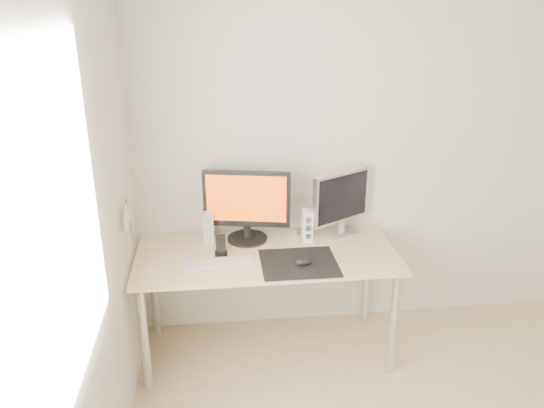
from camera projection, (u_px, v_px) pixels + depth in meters
wall_back at (400, 150)px, 3.51m from camera, size 3.50×0.00×3.50m
wall_left at (58, 312)px, 1.71m from camera, size 0.00×3.50×3.50m
window_pane at (50, 241)px, 1.62m from camera, size 0.00×1.30×1.30m
mousepad at (299, 263)px, 3.13m from camera, size 0.45×0.40×0.00m
mouse at (303, 262)px, 3.09m from camera, size 0.10×0.06×0.04m
desk at (267, 264)px, 3.29m from camera, size 1.60×0.70×0.73m
main_monitor at (247, 204)px, 3.33m from camera, size 0.55×0.31×0.47m
second_monitor at (341, 200)px, 3.42m from camera, size 0.41×0.26×0.43m
speaker_left at (208, 227)px, 3.37m from camera, size 0.07×0.08×0.21m
speaker_right at (307, 226)px, 3.38m from camera, size 0.07×0.08×0.21m
keyboard at (218, 263)px, 3.11m from camera, size 0.43×0.16×0.02m
phone_dock at (221, 248)px, 3.22m from camera, size 0.07×0.06×0.13m
pennant at (128, 220)px, 2.93m from camera, size 0.01×0.23×0.29m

